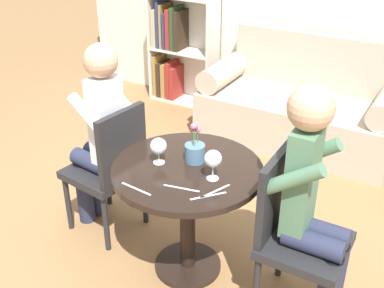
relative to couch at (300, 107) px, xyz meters
The scene contains 15 objects.
ground_plane 1.97m from the couch, 90.00° to the right, with size 16.00×16.00×0.00m, color olive.
round_table 1.96m from the couch, 90.00° to the right, with size 0.83×0.83×0.71m.
couch is the anchor object (origin of this frame).
bookshelf_left 1.48m from the couch, 169.65° to the left, with size 0.71×0.28×1.11m.
chair_left 1.98m from the couch, 107.86° to the right, with size 0.47×0.47×0.90m.
chair_right 2.01m from the couch, 72.46° to the right, with size 0.42×0.42×0.90m.
person_left 2.01m from the couch, 110.40° to the right, with size 0.44×0.37×1.28m.
person_right 2.07m from the couch, 70.18° to the right, with size 0.42×0.34×1.29m.
wine_glass_left 2.05m from the couch, 94.62° to the right, with size 0.09×0.09×0.15m.
wine_glass_right 2.05m from the couch, 85.05° to the right, with size 0.09×0.09×0.17m.
flower_vase 1.92m from the couch, 89.94° to the right, with size 0.11×0.11×0.24m.
knife_left_setting 2.13m from the couch, 83.45° to the right, with size 0.08×0.18×0.00m.
fork_left_setting 2.18m from the couch, 87.87° to the right, with size 0.19×0.05×0.00m.
knife_right_setting 2.18m from the couch, 83.88° to the right, with size 0.13×0.15×0.00m.
fork_right_setting 2.30m from the couch, 92.88° to the right, with size 0.19×0.03×0.00m.
Camera 1 is at (1.14, -1.91, 2.05)m, focal length 45.00 mm.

